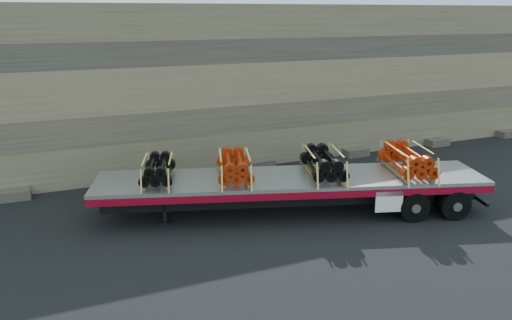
{
  "coord_description": "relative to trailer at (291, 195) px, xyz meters",
  "views": [
    {
      "loc": [
        -6.47,
        -14.76,
        6.66
      ],
      "look_at": [
        0.17,
        0.9,
        1.61
      ],
      "focal_mm": 35.0,
      "sensor_mm": 36.0,
      "label": 1
    }
  ],
  "objects": [
    {
      "name": "ground",
      "position": [
        -0.89,
        0.44,
        -0.66
      ],
      "size": [
        120.0,
        120.0,
        0.0
      ],
      "primitive_type": "plane",
      "color": "black",
      "rests_on": "ground"
    },
    {
      "name": "bundle_midfront",
      "position": [
        -1.83,
        0.57,
        1.05
      ],
      "size": [
        1.74,
        2.48,
        0.8
      ],
      "primitive_type": null,
      "rotation": [
        0.0,
        0.0,
        -0.3
      ],
      "color": "#A42608",
      "rests_on": "trailer"
    },
    {
      "name": "bundle_rear",
      "position": [
        3.86,
        -1.2,
        1.1
      ],
      "size": [
        1.92,
        2.73,
        0.88
      ],
      "primitive_type": null,
      "rotation": [
        0.0,
        0.0,
        -0.3
      ],
      "color": "#A42608",
      "rests_on": "trailer"
    },
    {
      "name": "bundle_front",
      "position": [
        -4.24,
        1.32,
        1.02
      ],
      "size": [
        1.58,
        2.26,
        0.72
      ],
      "primitive_type": null,
      "rotation": [
        0.0,
        0.0,
        -0.3
      ],
      "color": "black",
      "rests_on": "trailer"
    },
    {
      "name": "rock_wall",
      "position": [
        -0.89,
        6.94,
        2.84
      ],
      "size": [
        44.0,
        3.0,
        7.0
      ],
      "primitive_type": "cube",
      "color": "#7A6B54",
      "rests_on": "ground"
    },
    {
      "name": "trailer",
      "position": [
        0.0,
        0.0,
        0.0
      ],
      "size": [
        13.28,
        6.31,
        1.31
      ],
      "primitive_type": null,
      "rotation": [
        0.0,
        0.0,
        -0.3
      ],
      "color": "#B5B8BD",
      "rests_on": "ground"
    },
    {
      "name": "bundle_midrear",
      "position": [
        1.05,
        -0.33,
        1.07
      ],
      "size": [
        1.81,
        2.58,
        0.83
      ],
      "primitive_type": null,
      "rotation": [
        0.0,
        0.0,
        -0.3
      ],
      "color": "black",
      "rests_on": "trailer"
    }
  ]
}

